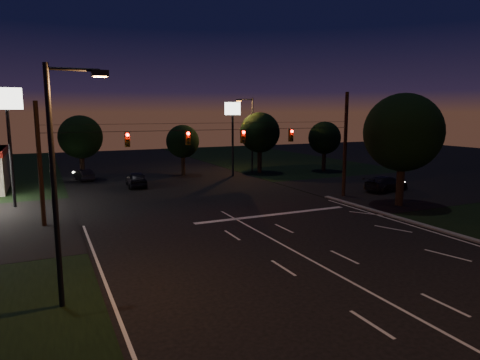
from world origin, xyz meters
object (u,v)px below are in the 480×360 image
utility_pole_right (343,196)px  car_oncoming_b (84,175)px  car_oncoming_a (136,179)px  car_cross (386,184)px  tree_right_near (402,133)px

utility_pole_right → car_oncoming_b: bearing=136.5°
car_oncoming_b → car_oncoming_a: bearing=113.6°
car_oncoming_a → car_oncoming_b: (-4.34, 6.47, -0.15)m
utility_pole_right → car_cross: 5.16m
car_oncoming_b → car_cross: (25.00, -18.68, 0.11)m
utility_pole_right → car_oncoming_a: utility_pole_right is taller
car_oncoming_a → car_cross: car_oncoming_a is taller
car_oncoming_a → car_cross: bearing=154.7°
car_oncoming_a → car_cross: 24.00m
tree_right_near → car_oncoming_b: tree_right_near is taller
utility_pole_right → car_cross: (5.10, 0.22, 0.72)m
utility_pole_right → tree_right_near: bearing=-72.5°
tree_right_near → car_cross: tree_right_near is taller
car_oncoming_a → tree_right_near: bearing=140.0°
tree_right_near → car_oncoming_b: bearing=132.1°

